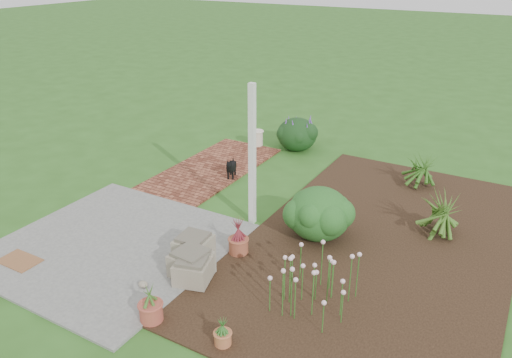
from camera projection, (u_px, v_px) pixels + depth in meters
The scene contains 19 objects.
ground at pixel (235, 220), 8.93m from camera, with size 80.00×80.00×0.00m, color #2C591C.
concrete_patio at pixel (113, 245), 8.11m from camera, with size 3.50×3.50×0.04m, color slate.
brick_path at pixel (213, 168), 11.08m from camera, with size 1.60×3.50×0.04m, color #592A1C.
garden_bed at pixel (380, 244), 8.18m from camera, with size 4.00×7.00×0.03m, color black.
veranda_post at pixel (252, 157), 8.36m from camera, with size 0.10×0.10×2.50m, color white.
stone_trough_near at pixel (193, 271), 7.14m from camera, with size 0.48×0.48×0.32m, color #706955.
stone_trough_mid at pixel (191, 264), 7.27m from camera, with size 0.52×0.52×0.34m, color gray.
stone_trough_far at pixel (194, 248), 7.69m from camera, with size 0.50×0.50×0.33m, color gray.
coir_doormat at pixel (20, 261), 7.66m from camera, with size 0.63×0.40×0.02m, color brown.
black_dog at pixel (231, 167), 10.45m from camera, with size 0.26×0.47×0.42m.
cream_ceramic_urn at pixel (257, 138), 12.30m from camera, with size 0.28×0.28×0.37m, color beige.
evergreen_shrub at pixel (319, 212), 8.19m from camera, with size 1.05×1.05×0.89m, color #134314.
agapanthus_clump_back at pixel (440, 210), 8.28m from camera, with size 0.97×0.97×0.87m, color #1D4211, non-canonical shape.
agapanthus_clump_front at pixel (421, 167), 10.08m from camera, with size 0.91×0.91×0.81m, color #1C3C12, non-canonical shape.
pink_flower_patch at pixel (319, 283), 6.56m from camera, with size 1.15×1.15×0.73m, color #113D0F, non-canonical shape.
terracotta_pot_bronze at pixel (238, 245), 7.86m from camera, with size 0.31×0.31×0.25m, color #984C33.
terracotta_pot_small_left at pixel (223, 338), 6.01m from camera, with size 0.21×0.21×0.17m, color #B1633B.
terracotta_pot_small_right at pixel (151, 312), 6.39m from camera, with size 0.30×0.30×0.25m, color #A54737.
purple_flowering_bush at pixel (297, 134), 12.06m from camera, with size 0.96×0.96×0.81m, color black.
Camera 1 is at (4.26, -6.61, 4.32)m, focal length 35.00 mm.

